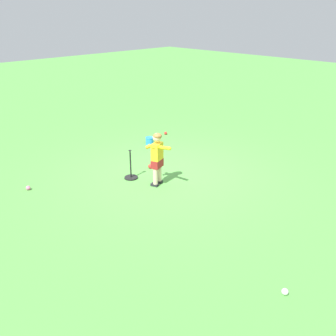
{
  "coord_description": "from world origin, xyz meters",
  "views": [
    {
      "loc": [
        5.24,
        5.3,
        3.3
      ],
      "look_at": [
        0.52,
        0.53,
        0.45
      ],
      "focal_mm": 40.72,
      "sensor_mm": 36.0,
      "label": 1
    }
  ],
  "objects_px": {
    "play_ball_center_lawn": "(285,292)",
    "batting_tee": "(131,174)",
    "toy_bucket": "(150,141)",
    "play_ball_by_bucket": "(28,188)",
    "play_ball_near_batter": "(166,133)",
    "play_ball_midfield": "(150,166)",
    "child_batter": "(157,154)"
  },
  "relations": [
    {
      "from": "play_ball_by_bucket",
      "to": "toy_bucket",
      "type": "relative_size",
      "value": 0.4
    },
    {
      "from": "child_batter",
      "to": "play_ball_center_lawn",
      "type": "xyz_separation_m",
      "value": [
        1.06,
        3.43,
        -0.61
      ]
    },
    {
      "from": "toy_bucket",
      "to": "child_batter",
      "type": "bearing_deg",
      "value": 51.46
    },
    {
      "from": "play_ball_near_batter",
      "to": "toy_bucket",
      "type": "xyz_separation_m",
      "value": [
        0.86,
        0.29,
        0.06
      ]
    },
    {
      "from": "child_batter",
      "to": "play_ball_near_batter",
      "type": "distance_m",
      "value": 3.32
    },
    {
      "from": "play_ball_by_bucket",
      "to": "batting_tee",
      "type": "bearing_deg",
      "value": 150.96
    },
    {
      "from": "child_batter",
      "to": "play_ball_by_bucket",
      "type": "height_order",
      "value": "child_batter"
    },
    {
      "from": "child_batter",
      "to": "batting_tee",
      "type": "relative_size",
      "value": 1.74
    },
    {
      "from": "play_ball_by_bucket",
      "to": "play_ball_center_lawn",
      "type": "relative_size",
      "value": 1.01
    },
    {
      "from": "play_ball_midfield",
      "to": "play_ball_by_bucket",
      "type": "distance_m",
      "value": 2.58
    },
    {
      "from": "play_ball_center_lawn",
      "to": "batting_tee",
      "type": "relative_size",
      "value": 0.14
    },
    {
      "from": "play_ball_near_batter",
      "to": "play_ball_center_lawn",
      "type": "xyz_separation_m",
      "value": [
        3.46,
        5.64,
        0.0
      ]
    },
    {
      "from": "play_ball_midfield",
      "to": "play_ball_center_lawn",
      "type": "bearing_deg",
      "value": 69.88
    },
    {
      "from": "play_ball_near_batter",
      "to": "toy_bucket",
      "type": "bearing_deg",
      "value": 18.38
    },
    {
      "from": "child_batter",
      "to": "batting_tee",
      "type": "height_order",
      "value": "child_batter"
    },
    {
      "from": "play_ball_midfield",
      "to": "batting_tee",
      "type": "relative_size",
      "value": 0.16
    },
    {
      "from": "play_ball_center_lawn",
      "to": "batting_tee",
      "type": "distance_m",
      "value": 4.13
    },
    {
      "from": "child_batter",
      "to": "play_ball_near_batter",
      "type": "relative_size",
      "value": 12.87
    },
    {
      "from": "play_ball_by_bucket",
      "to": "batting_tee",
      "type": "height_order",
      "value": "batting_tee"
    },
    {
      "from": "batting_tee",
      "to": "toy_bucket",
      "type": "height_order",
      "value": "batting_tee"
    },
    {
      "from": "play_ball_midfield",
      "to": "toy_bucket",
      "type": "xyz_separation_m",
      "value": [
        -1.08,
        -1.21,
        0.05
      ]
    },
    {
      "from": "child_batter",
      "to": "toy_bucket",
      "type": "xyz_separation_m",
      "value": [
        -1.54,
        -1.93,
        -0.55
      ]
    },
    {
      "from": "play_ball_near_batter",
      "to": "batting_tee",
      "type": "relative_size",
      "value": 0.14
    },
    {
      "from": "play_ball_by_bucket",
      "to": "child_batter",
      "type": "bearing_deg",
      "value": 140.76
    },
    {
      "from": "play_ball_by_bucket",
      "to": "play_ball_center_lawn",
      "type": "distance_m",
      "value": 5.11
    },
    {
      "from": "play_ball_near_batter",
      "to": "toy_bucket",
      "type": "distance_m",
      "value": 0.91
    },
    {
      "from": "toy_bucket",
      "to": "play_ball_by_bucket",
      "type": "bearing_deg",
      "value": 5.34
    },
    {
      "from": "play_ball_by_bucket",
      "to": "play_ball_center_lawn",
      "type": "bearing_deg",
      "value": 100.17
    },
    {
      "from": "play_ball_by_bucket",
      "to": "toy_bucket",
      "type": "height_order",
      "value": "toy_bucket"
    },
    {
      "from": "play_ball_midfield",
      "to": "play_ball_center_lawn",
      "type": "distance_m",
      "value": 4.41
    },
    {
      "from": "batting_tee",
      "to": "child_batter",
      "type": "bearing_deg",
      "value": 106.41
    },
    {
      "from": "play_ball_by_bucket",
      "to": "toy_bucket",
      "type": "xyz_separation_m",
      "value": [
        -3.49,
        -0.33,
        0.05
      ]
    }
  ]
}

